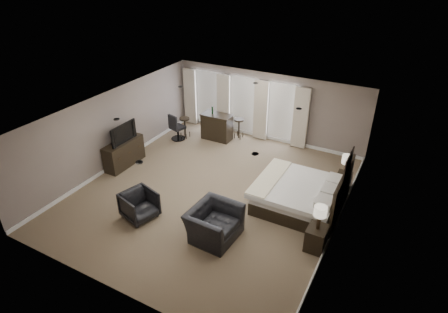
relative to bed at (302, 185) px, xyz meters
The scene contains 16 objects.
room 2.70m from the bed, 167.83° to the right, with size 7.60×8.60×2.64m.
window_bay 5.06m from the bed, 135.23° to the left, with size 5.25×0.20×2.30m.
bed is the anchor object (origin of this frame).
nightstand_near 1.75m from the bed, 58.46° to the right, with size 0.46×0.57×0.62m, color black.
nightstand_far 1.76m from the bed, 58.46° to the left, with size 0.42×0.52×0.57m, color black.
lamp_near 1.71m from the bed, 58.46° to the right, with size 0.31×0.31×0.64m, color beige.
lamp_far 1.71m from the bed, 58.46° to the left, with size 0.31×0.31×0.64m, color beige.
wall_art 1.51m from the bed, ahead, with size 0.04×0.96×0.56m, color slate.
dresser 6.06m from the bed, behind, with size 0.50×1.54×0.89m, color black.
tv 6.06m from the bed, behind, with size 1.13×0.65×0.15m, color black.
armchair_near 2.73m from the bed, 124.12° to the right, with size 1.29×0.84×1.13m, color black.
armchair_far 4.51m from the bed, 145.65° to the right, with size 0.84×0.79×0.87m, color black.
bar_counter 5.04m from the bed, 147.36° to the left, with size 1.18×0.61×1.03m, color black.
bar_stool_left 5.86m from the bed, 157.46° to the left, with size 0.39×0.39×0.82m, color black.
bar_stool_right 4.76m from the bed, 137.91° to the left, with size 0.38×0.38×0.81m, color black.
desk_chair 5.89m from the bed, 160.48° to the left, with size 0.54×0.54×1.06m, color black.
Camera 1 is at (4.81, -8.15, 6.53)m, focal length 30.00 mm.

